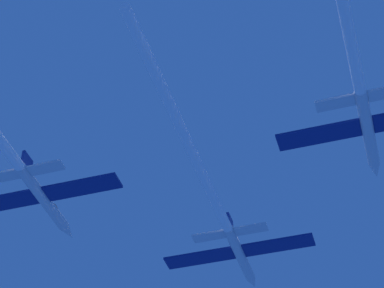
# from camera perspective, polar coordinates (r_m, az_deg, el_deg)

# --- Properties ---
(jet_lead) EXTENTS (17.04, 44.18, 2.82)m
(jet_lead) POSITION_cam_1_polar(r_m,az_deg,el_deg) (78.37, 1.60, -3.98)
(jet_lead) COLOR silver
(jet_left_wing) EXTENTS (17.04, 39.36, 2.82)m
(jet_left_wing) POSITION_cam_1_polar(r_m,az_deg,el_deg) (74.01, -13.98, 0.10)
(jet_left_wing) COLOR silver
(jet_right_wing) EXTENTS (17.04, 40.63, 2.82)m
(jet_right_wing) POSITION_cam_1_polar(r_m,az_deg,el_deg) (66.72, 11.96, 6.37)
(jet_right_wing) COLOR silver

